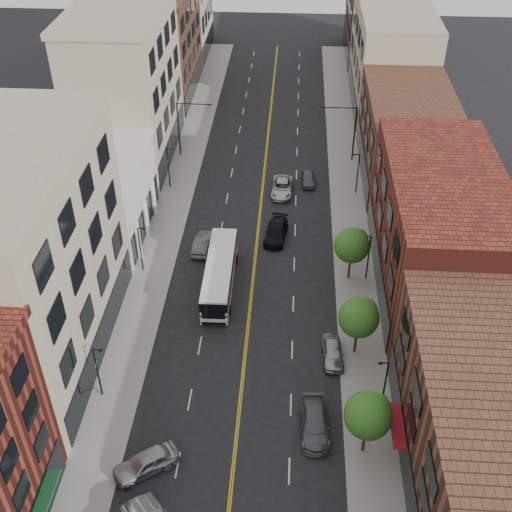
% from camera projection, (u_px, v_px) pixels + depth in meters
% --- Properties ---
extents(ground, '(220.00, 220.00, 0.00)m').
position_uv_depth(ground, '(231.00, 493.00, 44.16)').
color(ground, black).
rests_on(ground, ground).
extents(sidewalk_left, '(4.00, 110.00, 0.15)m').
position_uv_depth(sidewalk_left, '(172.00, 210.00, 72.44)').
color(sidewalk_left, gray).
rests_on(sidewalk_left, ground).
extents(sidewalk_right, '(4.00, 110.00, 0.15)m').
position_uv_depth(sidewalk_right, '(349.00, 216.00, 71.44)').
color(sidewalk_right, gray).
rests_on(sidewalk_right, ground).
extents(bldg_l_tanoffice, '(10.00, 22.00, 18.00)m').
position_uv_depth(bldg_l_tanoffice, '(26.00, 265.00, 49.90)').
color(bldg_l_tanoffice, gray).
rests_on(bldg_l_tanoffice, ground).
extents(bldg_l_white, '(10.00, 14.00, 8.00)m').
position_uv_depth(bldg_l_white, '(96.00, 197.00, 67.24)').
color(bldg_l_white, silver).
rests_on(bldg_l_white, ground).
extents(bldg_l_far_a, '(10.00, 20.00, 18.00)m').
position_uv_depth(bldg_l_far_a, '(127.00, 88.00, 77.73)').
color(bldg_l_far_a, gray).
rests_on(bldg_l_far_a, ground).
extents(bldg_l_far_b, '(10.00, 20.00, 15.00)m').
position_uv_depth(bldg_l_far_b, '(158.00, 44.00, 94.53)').
color(bldg_l_far_b, brown).
rests_on(bldg_l_far_b, ground).
extents(bldg_r_near, '(10.00, 26.00, 10.00)m').
position_uv_depth(bldg_r_near, '(498.00, 463.00, 40.29)').
color(bldg_r_near, brown).
rests_on(bldg_r_near, ground).
extents(bldg_r_mid, '(10.00, 22.00, 12.00)m').
position_uv_depth(bldg_r_mid, '(438.00, 231.00, 58.77)').
color(bldg_r_mid, '#581D17').
rests_on(bldg_r_mid, ground).
extents(bldg_r_far_a, '(10.00, 20.00, 10.00)m').
position_uv_depth(bldg_r_far_a, '(408.00, 137.00, 76.07)').
color(bldg_r_far_a, brown).
rests_on(bldg_r_far_a, ground).
extents(bldg_r_far_b, '(10.00, 22.00, 14.00)m').
position_uv_depth(bldg_r_far_b, '(391.00, 58.00, 91.55)').
color(bldg_r_far_b, gray).
rests_on(bldg_r_far_b, ground).
extents(bldg_r_far_c, '(10.00, 18.00, 11.00)m').
position_uv_depth(bldg_r_far_c, '(378.00, 24.00, 108.36)').
color(bldg_r_far_c, brown).
rests_on(bldg_r_far_c, ground).
extents(tree_r_1, '(3.40, 3.40, 5.59)m').
position_uv_depth(tree_r_1, '(369.00, 414.00, 44.44)').
color(tree_r_1, black).
rests_on(tree_r_1, sidewalk_right).
extents(tree_r_2, '(3.40, 3.40, 5.59)m').
position_uv_depth(tree_r_2, '(360.00, 316.00, 52.39)').
color(tree_r_2, black).
rests_on(tree_r_2, sidewalk_right).
extents(tree_r_3, '(3.40, 3.40, 5.59)m').
position_uv_depth(tree_r_3, '(353.00, 244.00, 60.34)').
color(tree_r_3, black).
rests_on(tree_r_3, sidewalk_right).
extents(lamp_l_1, '(0.81, 0.55, 5.05)m').
position_uv_depth(lamp_l_1, '(98.00, 370.00, 49.27)').
color(lamp_l_1, black).
rests_on(lamp_l_1, sidewalk_left).
extents(lamp_l_2, '(0.81, 0.55, 5.05)m').
position_uv_depth(lamp_l_2, '(141.00, 247.00, 61.99)').
color(lamp_l_2, black).
rests_on(lamp_l_2, sidewalk_left).
extents(lamp_l_3, '(0.81, 0.55, 5.05)m').
position_uv_depth(lamp_l_3, '(169.00, 166.00, 74.71)').
color(lamp_l_3, black).
rests_on(lamp_l_3, sidewalk_left).
extents(lamp_r_1, '(0.81, 0.55, 5.05)m').
position_uv_depth(lamp_r_1, '(385.00, 383.00, 48.18)').
color(lamp_r_1, black).
rests_on(lamp_r_1, sidewalk_right).
extents(lamp_r_2, '(0.81, 0.55, 5.05)m').
position_uv_depth(lamp_r_2, '(368.00, 255.00, 60.90)').
color(lamp_r_2, black).
rests_on(lamp_r_2, sidewalk_right).
extents(lamp_r_3, '(0.81, 0.55, 5.05)m').
position_uv_depth(lamp_r_3, '(358.00, 171.00, 73.62)').
color(lamp_r_3, black).
rests_on(lamp_r_3, sidewalk_right).
extents(signal_mast_left, '(4.49, 0.18, 7.20)m').
position_uv_depth(signal_mast_left, '(184.00, 123.00, 80.03)').
color(signal_mast_left, black).
rests_on(signal_mast_left, sidewalk_left).
extents(signal_mast_right, '(4.49, 0.18, 7.20)m').
position_uv_depth(signal_mast_right, '(349.00, 127.00, 79.00)').
color(signal_mast_right, black).
rests_on(signal_mast_right, sidewalk_right).
extents(city_bus, '(2.83, 11.39, 2.92)m').
position_uv_depth(city_bus, '(220.00, 273.00, 60.79)').
color(city_bus, white).
rests_on(city_bus, ground).
extents(car_angle_a, '(4.94, 4.22, 1.60)m').
position_uv_depth(car_angle_a, '(146.00, 463.00, 45.18)').
color(car_angle_a, '#A3A5AA').
rests_on(car_angle_a, ground).
extents(car_parked_mid, '(2.33, 5.22, 1.49)m').
position_uv_depth(car_parked_mid, '(315.00, 424.00, 47.92)').
color(car_parked_mid, '#505156').
rests_on(car_parked_mid, ground).
extents(car_parked_far, '(1.92, 4.26, 1.42)m').
position_uv_depth(car_parked_far, '(333.00, 353.00, 53.84)').
color(car_parked_far, '#9FA2A7').
rests_on(car_parked_far, ground).
extents(car_lane_behind, '(1.93, 4.67, 1.51)m').
position_uv_depth(car_lane_behind, '(203.00, 243.00, 66.24)').
color(car_lane_behind, '#56565B').
rests_on(car_lane_behind, ground).
extents(car_lane_a, '(2.75, 5.43, 1.51)m').
position_uv_depth(car_lane_a, '(276.00, 232.00, 67.85)').
color(car_lane_a, black).
rests_on(car_lane_a, ground).
extents(car_lane_b, '(2.60, 5.31, 1.45)m').
position_uv_depth(car_lane_b, '(282.00, 187.00, 75.14)').
color(car_lane_b, '#B8BAC0').
rests_on(car_lane_b, ground).
extents(car_lane_c, '(1.76, 3.94, 1.32)m').
position_uv_depth(car_lane_c, '(308.00, 179.00, 76.89)').
color(car_lane_c, '#545359').
rests_on(car_lane_c, ground).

